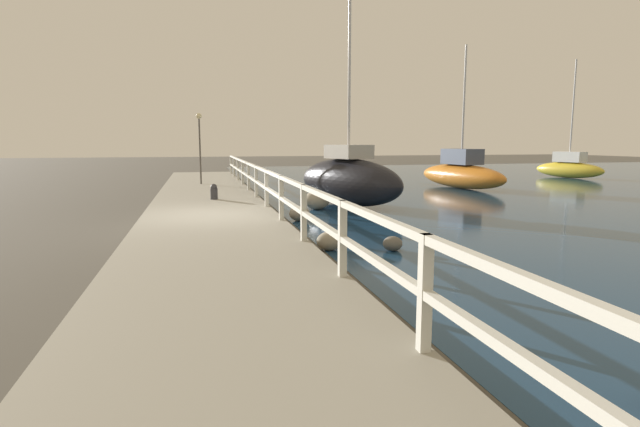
{
  "coord_description": "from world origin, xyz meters",
  "views": [
    {
      "loc": [
        -0.28,
        -12.48,
        2.11
      ],
      "look_at": [
        2.17,
        -2.48,
        0.62
      ],
      "focal_mm": 28.0,
      "sensor_mm": 36.0,
      "label": 1
    }
  ],
  "objects_px": {
    "sailboat_orange": "(461,173)",
    "mooring_bollard": "(214,192)",
    "sailboat_black": "(348,180)",
    "sailboat_yellow": "(569,167)",
    "dock_lamp": "(199,134)"
  },
  "relations": [
    {
      "from": "sailboat_orange",
      "to": "sailboat_yellow",
      "type": "relative_size",
      "value": 0.94
    },
    {
      "from": "sailboat_black",
      "to": "sailboat_yellow",
      "type": "bearing_deg",
      "value": 8.7
    },
    {
      "from": "dock_lamp",
      "to": "sailboat_yellow",
      "type": "height_order",
      "value": "sailboat_yellow"
    },
    {
      "from": "mooring_bollard",
      "to": "sailboat_yellow",
      "type": "distance_m",
      "value": 22.57
    },
    {
      "from": "mooring_bollard",
      "to": "sailboat_orange",
      "type": "relative_size",
      "value": 0.08
    },
    {
      "from": "mooring_bollard",
      "to": "sailboat_yellow",
      "type": "relative_size",
      "value": 0.07
    },
    {
      "from": "sailboat_black",
      "to": "dock_lamp",
      "type": "bearing_deg",
      "value": 107.2
    },
    {
      "from": "mooring_bollard",
      "to": "sailboat_yellow",
      "type": "height_order",
      "value": "sailboat_yellow"
    },
    {
      "from": "dock_lamp",
      "to": "sailboat_orange",
      "type": "relative_size",
      "value": 0.47
    },
    {
      "from": "sailboat_black",
      "to": "sailboat_yellow",
      "type": "distance_m",
      "value": 18.69
    },
    {
      "from": "sailboat_black",
      "to": "sailboat_orange",
      "type": "distance_m",
      "value": 8.28
    },
    {
      "from": "dock_lamp",
      "to": "sailboat_yellow",
      "type": "bearing_deg",
      "value": 8.31
    },
    {
      "from": "mooring_bollard",
      "to": "sailboat_yellow",
      "type": "xyz_separation_m",
      "value": [
        20.66,
        9.08,
        0.05
      ]
    },
    {
      "from": "sailboat_yellow",
      "to": "sailboat_black",
      "type": "bearing_deg",
      "value": -166.71
    },
    {
      "from": "sailboat_orange",
      "to": "mooring_bollard",
      "type": "bearing_deg",
      "value": -165.34
    }
  ]
}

